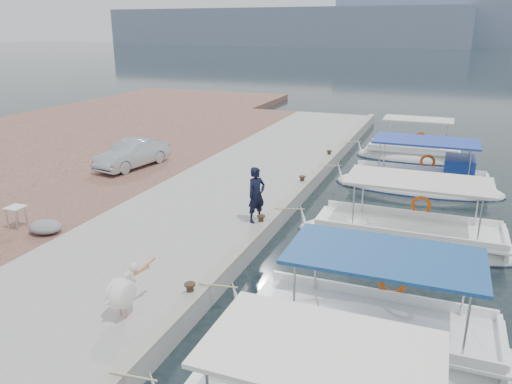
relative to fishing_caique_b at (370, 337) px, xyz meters
The scene contains 14 objects.
ground 5.10m from the fishing_caique_b, 142.03° to the left, with size 400.00×400.00×0.00m, color black.
concrete_quay 10.74m from the fishing_caique_b, 130.78° to the left, with size 6.00×40.00×0.50m, color gray.
quay_curb 9.18m from the fishing_caique_b, 117.51° to the left, with size 0.44×40.00×0.12m, color gray.
cobblestone_strip 14.51m from the fishing_caique_b, 145.90° to the left, with size 4.00×40.00×0.50m, color brown.
fishing_caique_b is the anchor object (origin of this frame).
fishing_caique_c 5.95m from the fishing_caique_b, 87.19° to the left, with size 7.44×2.47×2.83m.
fishing_caique_d 12.19m from the fishing_caique_b, 88.62° to the left, with size 7.23×2.45×2.83m.
fishing_caique_e 17.58m from the fishing_caique_b, 91.50° to the left, with size 5.93×2.00×2.83m.
mooring_bollards 6.39m from the fishing_caique_b, 133.29° to the left, with size 0.28×20.28×0.33m.
pelican 5.70m from the fishing_caique_b, 162.32° to the right, with size 0.68×1.53×1.18m.
fisherman 6.83m from the fishing_caique_b, 133.54° to the left, with size 0.70×0.46×1.91m, color black.
parked_car 15.69m from the fishing_caique_b, 143.60° to the left, with size 1.36×3.90×1.29m, color #A5B2BC.
tarp_bundle 10.74m from the fishing_caique_b, behind, with size 1.10×0.90×0.40m, color slate.
folding_table 11.92m from the fishing_caique_b, behind, with size 0.55×0.55×0.73m.
Camera 1 is at (5.09, -13.10, 6.79)m, focal length 35.00 mm.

